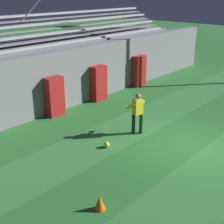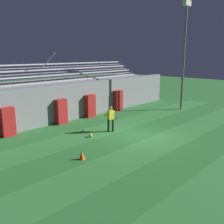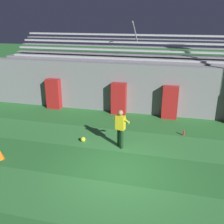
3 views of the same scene
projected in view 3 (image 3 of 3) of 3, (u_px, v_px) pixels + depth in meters
ground_plane at (121, 173)px, 9.35m from camera, size 80.00×80.00×0.00m
turf_stripe_mid at (109, 204)px, 7.81m from camera, size 28.00×2.15×0.01m
turf_stripe_far at (133, 141)px, 11.73m from camera, size 28.00×2.15×0.01m
back_wall at (145, 89)px, 14.78m from camera, size 24.00×0.60×2.80m
padding_pillar_gate_left at (119, 99)px, 14.78m from camera, size 0.82×0.44×1.79m
padding_pillar_gate_right at (170, 102)px, 14.13m from camera, size 0.82×0.44×1.79m
padding_pillar_far_left at (54, 94)px, 15.69m from camera, size 0.82×0.44×1.79m
bleacher_stand at (149, 80)px, 16.56m from camera, size 18.00×3.35×5.03m
goalkeeper at (121, 126)px, 10.95m from camera, size 0.65×0.64×1.67m
soccer_ball at (83, 139)px, 11.68m from camera, size 0.22×0.22×0.22m
traffic_cone at (0, 154)px, 10.24m from camera, size 0.30×0.30×0.42m
water_bottle at (184, 133)px, 12.28m from camera, size 0.07×0.07×0.24m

